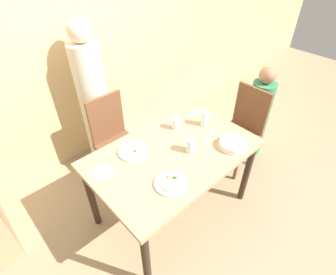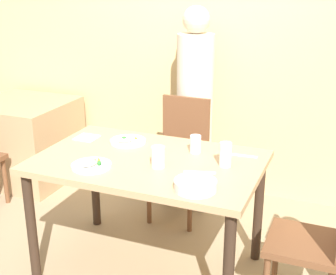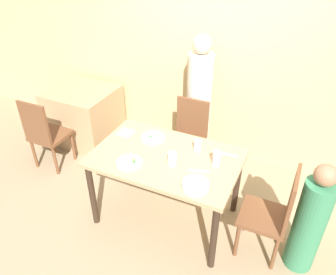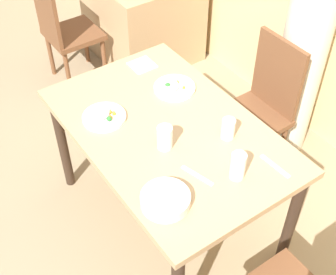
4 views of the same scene
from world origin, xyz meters
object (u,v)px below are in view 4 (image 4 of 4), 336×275
Objects in this scene: glass_water_tall at (165,137)px; plate_rice_adult at (103,116)px; bowl_curry at (165,199)px; chair_adult_spot at (261,105)px; person_adult at (303,55)px.

plate_rice_adult is at bearing -157.76° from glass_water_tall.
bowl_curry is at bearing -4.54° from plate_rice_adult.
chair_adult_spot is 4.03× the size of plate_rice_adult.
person_adult reaches higher than plate_rice_adult.
plate_rice_adult is (-0.17, -1.33, 0.03)m from person_adult.
glass_water_tall is (-0.30, 0.20, 0.03)m from bowl_curry.
glass_water_tall is at bearing -77.93° from chair_adult_spot.
chair_adult_spot is 0.95m from glass_water_tall.
bowl_curry is (0.48, -1.38, 0.05)m from person_adult.
bowl_curry reaches higher than plate_rice_adult.
chair_adult_spot is 7.47× the size of glass_water_tall.
plate_rice_adult is at bearing 175.46° from bowl_curry.
bowl_curry is 0.66m from plate_rice_adult.
chair_adult_spot is at bearing 102.07° from glass_water_tall.
person_adult is 6.90× the size of plate_rice_adult.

